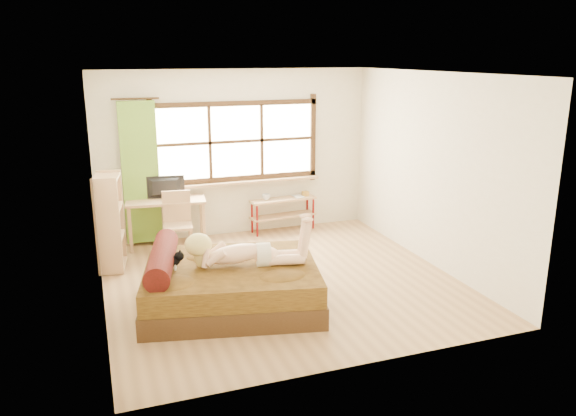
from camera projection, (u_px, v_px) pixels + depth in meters
name	position (u px, v px, depth m)	size (l,w,h in m)	color
floor	(281.00, 281.00, 7.49)	(4.50, 4.50, 0.00)	#9E754C
ceiling	(280.00, 73.00, 6.77)	(4.50, 4.50, 0.00)	white
wall_back	(236.00, 153.00, 9.18)	(4.50, 4.50, 0.00)	silver
wall_front	(361.00, 234.00, 5.09)	(4.50, 4.50, 0.00)	silver
wall_left	(94.00, 197.00, 6.40)	(4.50, 4.50, 0.00)	silver
wall_right	(432.00, 170.00, 7.86)	(4.50, 4.50, 0.00)	silver
window	(236.00, 144.00, 9.11)	(2.80, 0.16, 1.46)	#FFEDBF
curtain	(140.00, 173.00, 8.62)	(0.55, 0.10, 2.20)	olive
bed	(228.00, 283.00, 6.70)	(2.35, 2.03, 0.78)	#311E0E
woman	(244.00, 240.00, 6.56)	(1.43, 0.41, 0.61)	beige
kitten	(168.00, 260.00, 6.46)	(0.31, 0.12, 0.25)	black
desk	(166.00, 206.00, 8.70)	(1.26, 0.69, 0.75)	tan
monitor	(165.00, 188.00, 8.67)	(0.61, 0.08, 0.35)	black
chair	(177.00, 219.00, 8.43)	(0.47, 0.47, 0.94)	tan
pipe_shelf	(284.00, 207.00, 9.51)	(1.16, 0.40, 0.64)	tan
cup	(266.00, 197.00, 9.35)	(0.13, 0.13, 0.10)	gray
book	(294.00, 197.00, 9.52)	(0.16, 0.21, 0.02)	gray
bookshelf	(110.00, 222.00, 7.75)	(0.41, 0.63, 1.35)	tan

